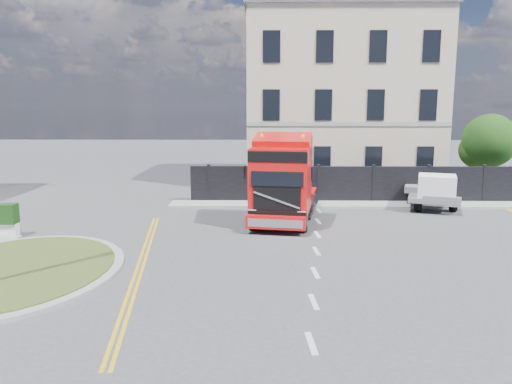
{
  "coord_description": "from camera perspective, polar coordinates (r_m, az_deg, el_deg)",
  "views": [
    {
      "loc": [
        1.01,
        -18.05,
        5.26
      ],
      "look_at": [
        0.7,
        1.9,
        1.8
      ],
      "focal_mm": 35.0,
      "sensor_mm": 36.0,
      "label": 1
    }
  ],
  "objects": [
    {
      "name": "traffic_island",
      "position": [
        17.82,
        -26.15,
        -8.1
      ],
      "size": [
        6.8,
        6.8,
        0.17
      ],
      "color": "gray",
      "rests_on": "ground"
    },
    {
      "name": "tree",
      "position": [
        33.05,
        24.85,
        5.09
      ],
      "size": [
        3.2,
        3.2,
        4.8
      ],
      "color": "#382619",
      "rests_on": "ground"
    },
    {
      "name": "georgian_building",
      "position": [
        34.91,
        9.27,
        10.55
      ],
      "size": [
        12.3,
        10.3,
        12.8
      ],
      "color": "beige",
      "rests_on": "ground"
    },
    {
      "name": "pavement_far",
      "position": [
        27.13,
        11.48,
        -1.42
      ],
      "size": [
        20.0,
        1.6,
        0.12
      ],
      "primitive_type": "cube",
      "color": "gray",
      "rests_on": "ground"
    },
    {
      "name": "ground",
      "position": [
        18.83,
        -2.23,
        -6.39
      ],
      "size": [
        120.0,
        120.0,
        0.0
      ],
      "primitive_type": "plane",
      "color": "#424244",
      "rests_on": "ground"
    },
    {
      "name": "hoarding_fence",
      "position": [
        27.94,
        12.32,
        0.84
      ],
      "size": [
        18.8,
        0.25,
        2.0
      ],
      "color": "black",
      "rests_on": "ground"
    },
    {
      "name": "flatbed_pickup",
      "position": [
        26.97,
        19.55,
        0.17
      ],
      "size": [
        3.06,
        4.85,
        1.86
      ],
      "rotation": [
        0.0,
        0.0,
        -0.32
      ],
      "color": "slate",
      "rests_on": "ground"
    },
    {
      "name": "truck",
      "position": [
        22.36,
        3.08,
        0.83
      ],
      "size": [
        3.49,
        6.89,
        3.94
      ],
      "rotation": [
        0.0,
        0.0,
        -0.16
      ],
      "color": "black",
      "rests_on": "ground"
    }
  ]
}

